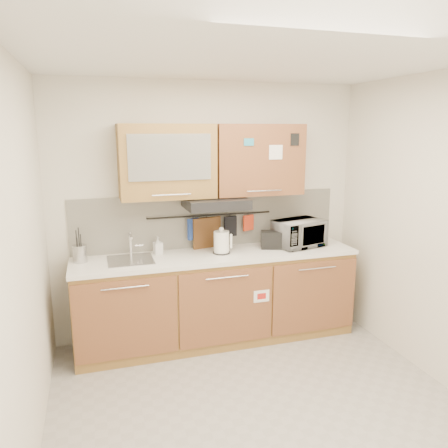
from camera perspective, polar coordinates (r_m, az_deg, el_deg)
floor at (r=3.72m, az=4.74°, el=-22.72°), size 3.20×3.20×0.00m
ceiling at (r=3.08m, az=5.64°, el=21.00°), size 3.20×3.20×0.00m
wall_back at (r=4.55m, az=-1.94°, el=1.76°), size 3.20×0.00×3.20m
wall_left at (r=2.97m, az=-24.92°, el=-5.11°), size 0.00×3.00×3.00m
wall_right at (r=4.03m, az=26.77°, el=-0.94°), size 0.00×3.00×3.00m
base_cabinet at (r=4.52m, az=-0.83°, el=-10.16°), size 2.80×0.64×0.88m
countertop at (r=4.35m, az=-0.84°, el=-4.14°), size 2.82×0.62×0.04m
backsplash at (r=4.56m, az=-1.89°, el=0.50°), size 2.80×0.02×0.56m
upper_cabinets at (r=4.31m, az=-1.44°, el=8.30°), size 1.82×0.37×0.70m
range_hood at (r=4.29m, az=-1.08°, el=2.76°), size 0.60×0.46×0.10m
sink at (r=4.21m, az=-12.10°, el=-4.62°), size 0.42×0.40×0.26m
utensil_rail at (r=4.51m, az=-1.77°, el=1.15°), size 1.30×0.02×0.02m
utensil_crock at (r=4.27m, az=-18.31°, el=-3.66°), size 0.16×0.16×0.33m
kettle at (r=4.33m, az=-0.32°, el=-2.47°), size 0.20×0.18×0.27m
toaster at (r=4.54m, az=6.35°, el=-2.03°), size 0.27×0.21×0.18m
microwave at (r=4.65m, az=9.76°, el=-1.19°), size 0.58×0.46×0.28m
soap_bottle at (r=4.36m, az=-8.63°, el=-2.77°), size 0.10×0.10×0.18m
cutting_board at (r=4.53m, az=-2.23°, el=-1.57°), size 0.31×0.09×0.39m
oven_mitt at (r=4.48m, az=-4.01°, el=-0.65°), size 0.13×0.08×0.22m
dark_pouch at (r=4.58m, az=0.83°, el=-0.28°), size 0.14×0.05×0.21m
pot_holder at (r=4.64m, az=3.21°, el=0.16°), size 0.13×0.07×0.16m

